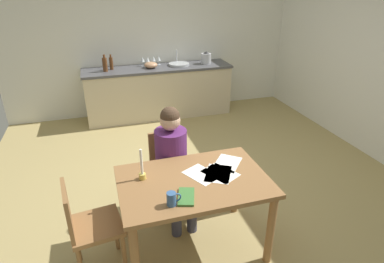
{
  "coord_description": "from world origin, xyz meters",
  "views": [
    {
      "loc": [
        -1.05,
        -3.2,
        2.28
      ],
      "look_at": [
        -0.17,
        -0.34,
        0.85
      ],
      "focal_mm": 29.96,
      "sensor_mm": 36.0,
      "label": 1
    }
  ],
  "objects_px": {
    "chair_at_table": "(169,168)",
    "wine_glass_near_sink": "(159,59)",
    "dining_table": "(194,190)",
    "stovetop_kettle": "(206,58)",
    "bottle_oil": "(105,64)",
    "bottle_vinegar": "(111,63)",
    "wine_glass_by_kettle": "(154,59)",
    "candlestick": "(142,171)",
    "book_magazine": "(186,197)",
    "wine_glass_back_right": "(143,60)",
    "chair_side_empty": "(88,225)",
    "sink_unit": "(179,64)",
    "wine_glass_back_left": "(148,59)",
    "mixing_bowl": "(151,65)",
    "person_seated": "(173,158)",
    "coffee_mug": "(172,199)"
  },
  "relations": [
    {
      "from": "book_magazine",
      "to": "wine_glass_by_kettle",
      "type": "bearing_deg",
      "value": 100.96
    },
    {
      "from": "chair_side_empty",
      "to": "person_seated",
      "type": "bearing_deg",
      "value": 32.39
    },
    {
      "from": "person_seated",
      "to": "wine_glass_back_left",
      "type": "xyz_separation_m",
      "value": [
        0.27,
        2.91,
        0.33
      ]
    },
    {
      "from": "dining_table",
      "to": "stovetop_kettle",
      "type": "height_order",
      "value": "stovetop_kettle"
    },
    {
      "from": "person_seated",
      "to": "book_magazine",
      "type": "distance_m",
      "value": 0.74
    },
    {
      "from": "bottle_oil",
      "to": "mixing_bowl",
      "type": "distance_m",
      "value": 0.76
    },
    {
      "from": "candlestick",
      "to": "bottle_oil",
      "type": "height_order",
      "value": "bottle_oil"
    },
    {
      "from": "mixing_bowl",
      "to": "wine_glass_back_left",
      "type": "relative_size",
      "value": 1.48
    },
    {
      "from": "coffee_mug",
      "to": "wine_glass_near_sink",
      "type": "relative_size",
      "value": 0.73
    },
    {
      "from": "candlestick",
      "to": "sink_unit",
      "type": "bearing_deg",
      "value": 69.7
    },
    {
      "from": "bottle_vinegar",
      "to": "wine_glass_by_kettle",
      "type": "height_order",
      "value": "bottle_vinegar"
    },
    {
      "from": "bottle_oil",
      "to": "book_magazine",
      "type": "bearing_deg",
      "value": -83.6
    },
    {
      "from": "chair_at_table",
      "to": "chair_side_empty",
      "type": "xyz_separation_m",
      "value": [
        -0.83,
        -0.68,
        0.02
      ]
    },
    {
      "from": "candlestick",
      "to": "wine_glass_back_left",
      "type": "height_order",
      "value": "wine_glass_back_left"
    },
    {
      "from": "dining_table",
      "to": "chair_side_empty",
      "type": "distance_m",
      "value": 0.9
    },
    {
      "from": "bottle_vinegar",
      "to": "wine_glass_back_left",
      "type": "bearing_deg",
      "value": 7.71
    },
    {
      "from": "wine_glass_back_left",
      "to": "person_seated",
      "type": "bearing_deg",
      "value": -95.38
    },
    {
      "from": "sink_unit",
      "to": "wine_glass_back_right",
      "type": "relative_size",
      "value": 2.34
    },
    {
      "from": "chair_at_table",
      "to": "wine_glass_near_sink",
      "type": "bearing_deg",
      "value": 80.12
    },
    {
      "from": "book_magazine",
      "to": "wine_glass_back_left",
      "type": "distance_m",
      "value": 3.67
    },
    {
      "from": "sink_unit",
      "to": "book_magazine",
      "type": "bearing_deg",
      "value": -104.11
    },
    {
      "from": "book_magazine",
      "to": "wine_glass_by_kettle",
      "type": "height_order",
      "value": "wine_glass_by_kettle"
    },
    {
      "from": "wine_glass_back_left",
      "to": "sink_unit",
      "type": "bearing_deg",
      "value": -15.42
    },
    {
      "from": "wine_glass_by_kettle",
      "to": "wine_glass_back_right",
      "type": "relative_size",
      "value": 1.0
    },
    {
      "from": "stovetop_kettle",
      "to": "coffee_mug",
      "type": "bearing_deg",
      "value": -113.09
    },
    {
      "from": "dining_table",
      "to": "stovetop_kettle",
      "type": "xyz_separation_m",
      "value": [
        1.26,
        3.28,
        0.36
      ]
    },
    {
      "from": "wine_glass_near_sink",
      "to": "chair_side_empty",
      "type": "bearing_deg",
      "value": -110.87
    },
    {
      "from": "candlestick",
      "to": "book_magazine",
      "type": "height_order",
      "value": "candlestick"
    },
    {
      "from": "bottle_oil",
      "to": "wine_glass_by_kettle",
      "type": "height_order",
      "value": "bottle_oil"
    },
    {
      "from": "bottle_oil",
      "to": "bottle_vinegar",
      "type": "xyz_separation_m",
      "value": [
        0.11,
        0.1,
        -0.01
      ]
    },
    {
      "from": "candlestick",
      "to": "wine_glass_back_left",
      "type": "bearing_deg",
      "value": 79.1
    },
    {
      "from": "wine_glass_by_kettle",
      "to": "wine_glass_back_right",
      "type": "height_order",
      "value": "same"
    },
    {
      "from": "wine_glass_near_sink",
      "to": "wine_glass_back_left",
      "type": "distance_m",
      "value": 0.2
    },
    {
      "from": "person_seated",
      "to": "chair_side_empty",
      "type": "height_order",
      "value": "person_seated"
    },
    {
      "from": "bottle_oil",
      "to": "wine_glass_back_left",
      "type": "bearing_deg",
      "value": 14.08
    },
    {
      "from": "book_magazine",
      "to": "stovetop_kettle",
      "type": "bearing_deg",
      "value": 86.45
    },
    {
      "from": "book_magazine",
      "to": "wine_glass_back_left",
      "type": "bearing_deg",
      "value": 102.59
    },
    {
      "from": "sink_unit",
      "to": "bottle_vinegar",
      "type": "distance_m",
      "value": 1.16
    },
    {
      "from": "candlestick",
      "to": "mixing_bowl",
      "type": "bearing_deg",
      "value": 78.11
    },
    {
      "from": "person_seated",
      "to": "wine_glass_near_sink",
      "type": "relative_size",
      "value": 7.76
    },
    {
      "from": "stovetop_kettle",
      "to": "dining_table",
      "type": "bearing_deg",
      "value": -111.0
    },
    {
      "from": "wine_glass_near_sink",
      "to": "stovetop_kettle",
      "type": "bearing_deg",
      "value": -10.16
    },
    {
      "from": "chair_side_empty",
      "to": "book_magazine",
      "type": "xyz_separation_m",
      "value": [
        0.76,
        -0.2,
        0.26
      ]
    },
    {
      "from": "bottle_vinegar",
      "to": "stovetop_kettle",
      "type": "bearing_deg",
      "value": -2.22
    },
    {
      "from": "wine_glass_back_right",
      "to": "coffee_mug",
      "type": "bearing_deg",
      "value": -95.99
    },
    {
      "from": "book_magazine",
      "to": "mixing_bowl",
      "type": "relative_size",
      "value": 0.98
    },
    {
      "from": "chair_side_empty",
      "to": "wine_glass_back_left",
      "type": "bearing_deg",
      "value": 72.07
    },
    {
      "from": "bottle_oil",
      "to": "wine_glass_back_right",
      "type": "distance_m",
      "value": 0.68
    },
    {
      "from": "bottle_oil",
      "to": "wine_glass_near_sink",
      "type": "distance_m",
      "value": 0.96
    },
    {
      "from": "candlestick",
      "to": "mixing_bowl",
      "type": "relative_size",
      "value": 1.24
    }
  ]
}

